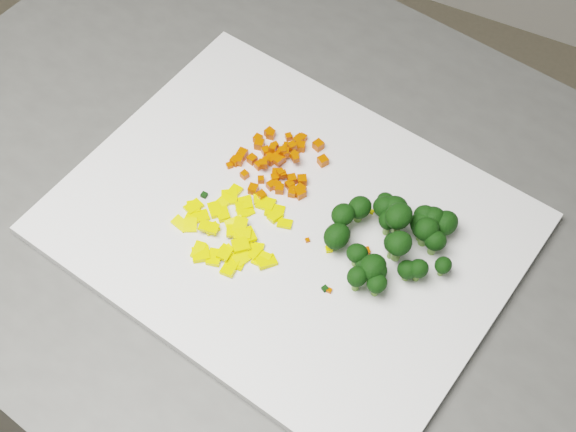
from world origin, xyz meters
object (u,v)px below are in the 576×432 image
at_px(broccoli_pile, 396,234).
at_px(counter_block, 296,364).
at_px(cutting_board, 288,224).
at_px(pepper_pile, 231,233).
at_px(carrot_pile, 281,155).

bearing_deg(broccoli_pile, counter_block, 177.51).
relative_size(cutting_board, pepper_pile, 3.88).
relative_size(carrot_pile, pepper_pile, 0.86).
bearing_deg(pepper_pile, carrot_pile, 88.09).
xyz_separation_m(pepper_pile, broccoli_pile, (0.17, 0.07, 0.02)).
height_order(counter_block, pepper_pile, pepper_pile).
xyz_separation_m(carrot_pile, pepper_pile, (-0.00, -0.12, -0.01)).
bearing_deg(cutting_board, counter_block, 80.49).
bearing_deg(carrot_pile, cutting_board, -57.76).
height_order(pepper_pile, broccoli_pile, broccoli_pile).
height_order(cutting_board, pepper_pile, pepper_pile).
distance_m(carrot_pile, pepper_pile, 0.12).
distance_m(counter_block, cutting_board, 0.46).
xyz_separation_m(cutting_board, carrot_pile, (-0.04, 0.07, 0.02)).
bearing_deg(carrot_pile, counter_block, -44.30).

